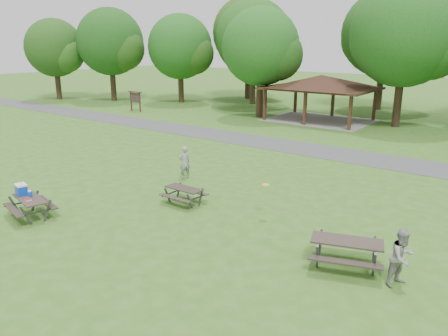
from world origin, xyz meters
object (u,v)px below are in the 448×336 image
picnic_table_near (27,198)px  picnic_table_middle (184,192)px  frisbee_thrower (185,162)px  frisbee_catcher (402,257)px

picnic_table_near → picnic_table_middle: 5.95m
picnic_table_near → picnic_table_middle: bearing=49.9°
picnic_table_middle → frisbee_thrower: 3.45m
picnic_table_near → frisbee_catcher: size_ratio=1.31×
picnic_table_near → picnic_table_middle: picnic_table_near is taller
picnic_table_near → picnic_table_middle: (3.83, 4.55, -0.22)m
frisbee_catcher → picnic_table_near: bearing=129.6°
picnic_table_near → picnic_table_middle: size_ratio=1.31×
picnic_table_middle → frisbee_catcher: (8.87, -1.10, 0.30)m
picnic_table_near → frisbee_catcher: 13.15m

